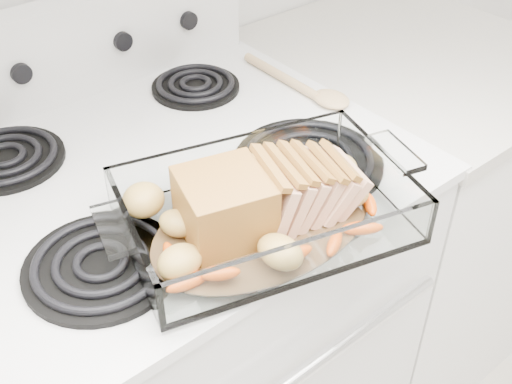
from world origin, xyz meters
TOP-DOWN VIEW (x-y plane):
  - electric_range at (0.00, 1.66)m, footprint 0.78×0.70m
  - counter_right at (0.67, 1.66)m, footprint 0.58×0.68m
  - baking_dish at (0.03, 1.42)m, footprint 0.39×0.25m
  - pork_roast at (0.01, 1.42)m, footprint 0.26×0.11m
  - roast_vegetables at (0.03, 1.45)m, footprint 0.35×0.19m
  - wooden_spoon at (0.35, 1.66)m, footprint 0.06×0.27m

SIDE VIEW (x-z plane):
  - counter_right at x=0.67m, z-range 0.00..0.93m
  - electric_range at x=0.00m, z-range -0.08..1.04m
  - wooden_spoon at x=0.35m, z-range 0.94..0.95m
  - baking_dish at x=0.03m, z-range 0.93..1.00m
  - roast_vegetables at x=0.03m, z-range 0.95..0.99m
  - pork_roast at x=0.01m, z-range 0.95..1.04m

